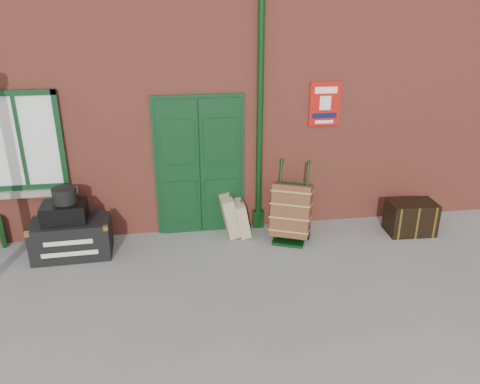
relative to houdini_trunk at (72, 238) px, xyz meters
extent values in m
plane|color=gray|center=(2.27, -0.95, -0.28)|extent=(80.00, 80.00, 0.00)
cube|color=#A84736|center=(2.27, 2.55, 1.72)|extent=(10.00, 4.00, 4.00)
cube|color=#0D3317|center=(1.97, 0.51, 0.82)|extent=(1.42, 0.12, 2.32)
cube|color=white|center=(-0.63, 0.50, 1.37)|extent=(1.20, 0.08, 1.50)
cylinder|color=black|center=(2.92, 0.47, 1.72)|extent=(0.10, 0.10, 4.00)
cube|color=red|center=(3.97, 0.52, 1.77)|extent=(0.50, 0.03, 0.70)
cube|color=black|center=(-1.19, 0.60, -0.04)|extent=(0.25, 0.48, 0.49)
cube|color=black|center=(0.00, 0.00, 0.00)|extent=(1.14, 0.65, 0.56)
cube|color=black|center=(-0.05, 0.00, 0.42)|extent=(0.63, 0.47, 0.28)
cylinder|color=black|center=(-0.02, 0.03, 0.68)|extent=(0.35, 0.35, 0.23)
cube|color=tan|center=(2.41, 0.30, 0.06)|extent=(0.33, 0.48, 0.68)
cube|color=tan|center=(2.59, 0.24, 0.01)|extent=(0.29, 0.43, 0.58)
cube|color=black|center=(3.30, -0.14, -0.26)|extent=(0.58, 0.51, 0.05)
cylinder|color=black|center=(3.17, 0.11, 0.35)|extent=(0.17, 0.33, 1.23)
cylinder|color=black|center=(3.56, -0.06, 0.35)|extent=(0.17, 0.33, 1.23)
cylinder|color=black|center=(3.12, 0.15, -0.17)|extent=(0.14, 0.23, 0.23)
cylinder|color=black|center=(3.63, -0.07, -0.17)|extent=(0.14, 0.23, 0.23)
cube|color=brown|center=(3.36, 0.00, 0.22)|extent=(0.81, 0.83, 0.91)
cube|color=black|center=(5.35, -0.11, -0.01)|extent=(0.77, 0.53, 0.54)
camera|label=1|loc=(1.50, -6.51, 3.26)|focal=35.00mm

